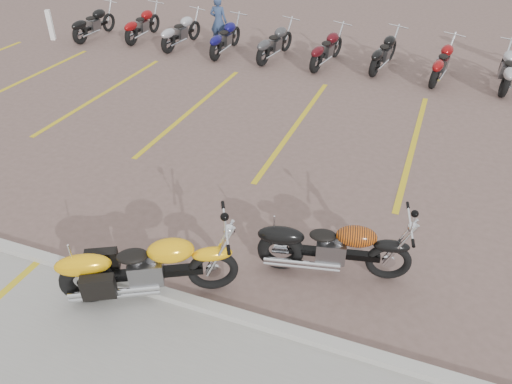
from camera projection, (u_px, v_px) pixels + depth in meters
ground at (227, 220)px, 8.67m from camera, size 100.00×100.00×0.00m
curb at (170, 296)px, 7.09m from camera, size 60.00×0.18×0.12m
parking_stripes at (296, 125)px, 11.77m from camera, size 38.00×5.50×0.01m
yellow_cruiser at (145, 268)px, 6.91m from camera, size 2.24×1.33×1.02m
flame_cruiser at (330, 249)px, 7.32m from camera, size 2.24×0.62×0.93m
person_a at (219, 22)px, 16.38m from camera, size 0.59×0.40×1.60m
bollard at (50, 25)px, 17.13m from camera, size 0.20×0.20×1.00m
bg_bike_row at (354, 50)px, 14.74m from camera, size 18.93×2.04×1.10m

